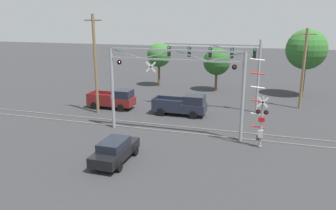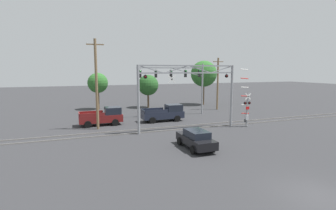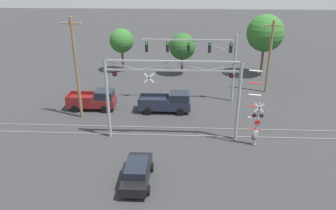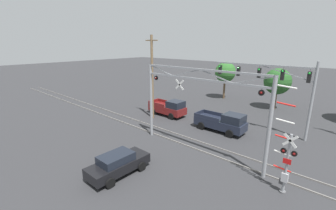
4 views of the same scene
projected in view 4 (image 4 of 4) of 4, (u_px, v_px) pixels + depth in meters
The scene contains 11 objects.
rail_track_near at pixel (199, 150), 18.79m from camera, with size 80.00×0.08×0.10m, color gray.
rail_track_far at pixel (208, 145), 19.83m from camera, with size 80.00×0.08×0.10m, color gray.
crossing_gantry at pixel (199, 99), 17.41m from camera, with size 11.01×0.29×6.87m.
crossing_signal_mast at pixel (286, 161), 13.04m from camera, with size 1.51×0.35×6.49m.
traffic_signal_span at pixel (279, 82), 21.21m from camera, with size 9.77×0.39×7.22m.
pickup_truck_lead at pixel (223, 122), 22.64m from camera, with size 5.17×2.12×2.05m.
pickup_truck_following at pixel (169, 108), 27.65m from camera, with size 4.86×2.12×2.05m.
sedan_waiting at pixel (118, 164), 15.26m from camera, with size 1.98×4.36×1.54m.
utility_pole_left at pixel (152, 77), 25.71m from camera, with size 1.80×0.28×9.59m.
background_tree_beyond_span at pixel (225, 72), 35.41m from camera, with size 3.22×3.22×5.88m.
background_tree_far_right_verge at pixel (278, 81), 29.69m from camera, with size 3.46×3.46×5.54m.
Camera 4 is at (9.43, 1.68, 8.72)m, focal length 24.00 mm.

